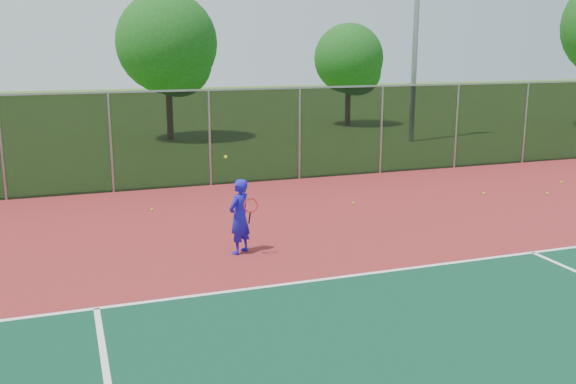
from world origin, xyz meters
The scene contains 11 objects.
ground centered at (0.00, 0.00, 0.00)m, with size 120.00×120.00×0.00m, color #345E1B.
court_apron centered at (0.00, 2.00, 0.01)m, with size 30.00×20.00×0.02m, color maroon.
fence_back centered at (0.00, 12.00, 1.56)m, with size 30.00×0.06×3.03m.
tennis_player centered at (-3.92, 5.10, 0.83)m, with size 0.70×0.75×2.12m.
practice_ball_0 centered at (7.72, 8.50, 0.06)m, with size 0.07×0.07×0.07m, color #C1E91B.
practice_ball_2 centered at (6.15, 7.35, 0.06)m, with size 0.07×0.07×0.07m, color #C1E91B.
practice_ball_3 centered at (4.38, 7.99, 0.06)m, with size 0.07×0.07×0.07m, color #C1E91B.
practice_ball_4 centered at (-5.22, 9.31, 0.06)m, with size 0.07×0.07×0.07m, color #C1E91B.
practice_ball_5 centered at (0.20, 8.21, 0.06)m, with size 0.07×0.07×0.07m, color #C1E91B.
tree_back_left centered at (-2.46, 22.43, 4.24)m, with size 4.61×4.61×6.76m.
tree_back_mid centered at (7.74, 24.79, 3.48)m, with size 3.78×3.78×5.54m.
Camera 1 is at (-7.30, -7.61, 4.38)m, focal length 40.00 mm.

